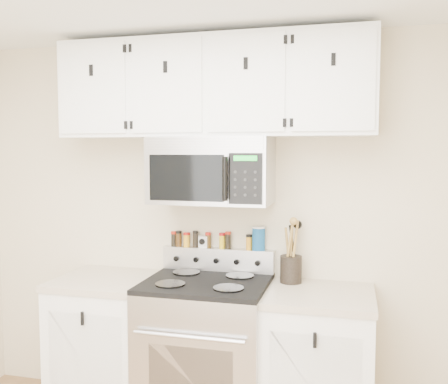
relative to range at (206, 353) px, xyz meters
name	(u,v)px	position (x,y,z in m)	size (l,w,h in m)	color
back_wall	(219,225)	(0.00, 0.32, 0.76)	(3.50, 0.01, 2.50)	beige
range	(206,353)	(0.00, 0.00, 0.00)	(0.76, 0.65, 1.10)	#B7B7BA
base_cabinet_left	(108,345)	(-0.69, 0.02, -0.03)	(0.64, 0.62, 0.92)	white
base_cabinet_right	(318,367)	(0.69, 0.02, -0.03)	(0.64, 0.62, 0.92)	white
microwave	(212,170)	(0.00, 0.13, 1.14)	(0.76, 0.44, 0.42)	#9E9EA3
upper_cabinets	(213,88)	(0.00, 0.15, 1.66)	(2.00, 0.35, 0.62)	white
utensil_crock	(291,267)	(0.50, 0.20, 0.53)	(0.14, 0.14, 0.40)	black
kitchen_timer	(203,242)	(-0.11, 0.28, 0.65)	(0.07, 0.06, 0.08)	white
salt_canister	(259,238)	(0.28, 0.28, 0.69)	(0.09, 0.09, 0.16)	#14518C
spice_jar_0	(174,239)	(-0.32, 0.28, 0.66)	(0.04, 0.04, 0.10)	black
spice_jar_1	(179,238)	(-0.28, 0.28, 0.67)	(0.04, 0.04, 0.11)	#462B10
spice_jar_2	(187,239)	(-0.22, 0.28, 0.66)	(0.04, 0.04, 0.10)	gold
spice_jar_3	(195,239)	(-0.16, 0.28, 0.67)	(0.04, 0.04, 0.11)	black
spice_jar_4	(208,240)	(-0.07, 0.28, 0.67)	(0.04, 0.04, 0.10)	#463010
spice_jar_5	(222,241)	(0.03, 0.28, 0.67)	(0.04, 0.04, 0.10)	gold
spice_jar_6	(228,240)	(0.07, 0.28, 0.67)	(0.04, 0.04, 0.11)	black
spice_jar_7	(249,242)	(0.21, 0.28, 0.66)	(0.04, 0.04, 0.10)	orange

